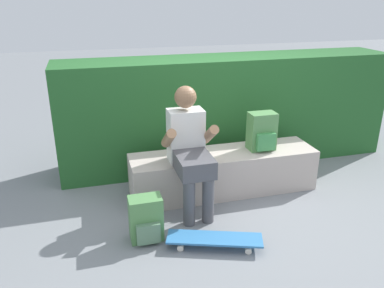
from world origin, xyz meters
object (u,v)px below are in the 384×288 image
skateboard_near_person (214,239)px  person_skater (190,147)px  bench_main (223,172)px  backpack_on_ground (146,220)px  backpack_on_bench (262,132)px

skateboard_near_person → person_skater: bearing=92.0°
skateboard_near_person → bench_main: bearing=66.2°
person_skater → backpack_on_ground: person_skater is taller
bench_main → backpack_on_ground: (-0.94, -0.66, -0.03)m
person_skater → skateboard_near_person: size_ratio=1.45×
person_skater → backpack_on_bench: size_ratio=2.98×
backpack_on_bench → backpack_on_ground: bearing=-154.3°
bench_main → skateboard_near_person: 1.02m
person_skater → backpack_on_ground: 0.81m
skateboard_near_person → backpack_on_ground: 0.60m
bench_main → person_skater: person_skater is taller
bench_main → person_skater: (-0.43, -0.22, 0.42)m
person_skater → backpack_on_ground: (-0.51, -0.44, -0.45)m
person_skater → bench_main: bearing=26.9°
person_skater → backpack_on_bench: (0.85, 0.21, -0.01)m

